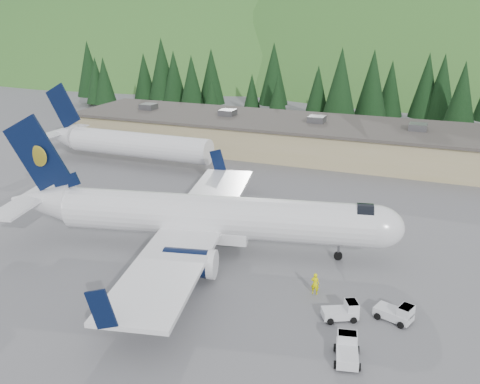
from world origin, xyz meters
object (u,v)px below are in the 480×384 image
object	(u,v)px
second_airliner	(122,142)
baggage_tug_a	(343,311)
terminal_building	(285,135)
ramp_worker	(315,284)
baggage_tug_b	(397,313)
baggage_tug_c	(347,349)
airliner	(205,217)

from	to	relation	value
second_airliner	baggage_tug_a	world-z (taller)	second_airliner
terminal_building	ramp_worker	world-z (taller)	terminal_building
baggage_tug_b	baggage_tug_a	bearing A→B (deg)	-144.52
second_airliner	terminal_building	world-z (taller)	second_airliner
baggage_tug_b	ramp_worker	world-z (taller)	ramp_worker
baggage_tug_b	terminal_building	distance (m)	49.49
baggage_tug_c	second_airliner	bearing A→B (deg)	36.99
baggage_tug_a	baggage_tug_b	size ratio (longest dim) A/B	0.96
baggage_tug_a	baggage_tug_b	bearing A→B (deg)	-10.03
second_airliner	baggage_tug_c	size ratio (longest dim) A/B	9.08
baggage_tug_a	terminal_building	distance (m)	48.97
baggage_tug_b	terminal_building	world-z (taller)	terminal_building
terminal_building	ramp_worker	size ratio (longest dim) A/B	38.35
second_airliner	baggage_tug_a	size ratio (longest dim) A/B	9.45
airliner	ramp_worker	bearing A→B (deg)	-31.73
baggage_tug_a	ramp_worker	world-z (taller)	ramp_worker
airliner	baggage_tug_b	xyz separation A→B (m)	(18.42, -5.88, -2.71)
ramp_worker	baggage_tug_b	bearing A→B (deg)	166.95
baggage_tug_c	ramp_worker	distance (m)	8.46
baggage_tug_a	ramp_worker	xyz separation A→B (m)	(-2.86, 2.78, 0.30)
ramp_worker	baggage_tug_c	bearing A→B (deg)	119.40
baggage_tug_a	second_airliner	bearing A→B (deg)	115.68
second_airliner	baggage_tug_c	distance (m)	52.28
airliner	baggage_tug_c	world-z (taller)	airliner
baggage_tug_c	terminal_building	distance (m)	53.72
baggage_tug_b	second_airliner	bearing A→B (deg)	164.80
baggage_tug_a	airliner	bearing A→B (deg)	127.29
second_airliner	baggage_tug_b	world-z (taller)	second_airliner
second_airliner	baggage_tug_b	distance (m)	50.82
terminal_building	baggage_tug_b	bearing A→B (deg)	-63.14
second_airliner	baggage_tug_c	world-z (taller)	second_airliner
second_airliner	baggage_tug_b	bearing A→B (deg)	-33.63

